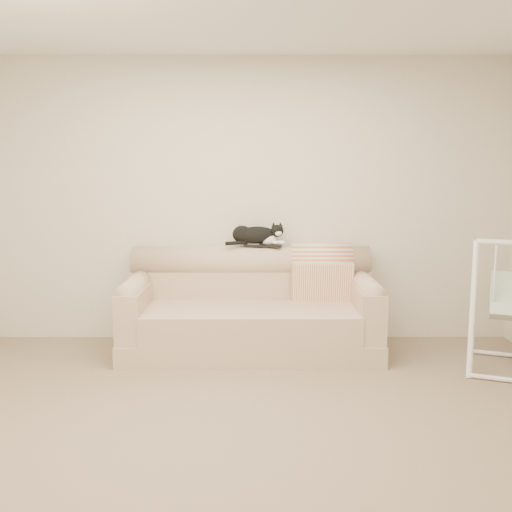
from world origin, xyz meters
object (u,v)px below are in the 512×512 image
at_px(sofa, 251,311).
at_px(remote_a, 254,245).
at_px(tuxedo_cat, 256,235).
at_px(remote_b, 272,246).

relative_size(sofa, remote_a, 11.86).
xyz_separation_m(sofa, remote_a, (0.03, 0.22, 0.56)).
distance_m(remote_a, tuxedo_cat, 0.10).
height_order(sofa, remote_a, remote_a).
height_order(remote_a, tuxedo_cat, tuxedo_cat).
xyz_separation_m(sofa, remote_b, (0.19, 0.20, 0.56)).
bearing_deg(sofa, remote_b, 45.98).
xyz_separation_m(remote_a, remote_b, (0.16, -0.02, -0.00)).
bearing_deg(remote_a, tuxedo_cat, 48.15).
distance_m(sofa, remote_a, 0.60).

